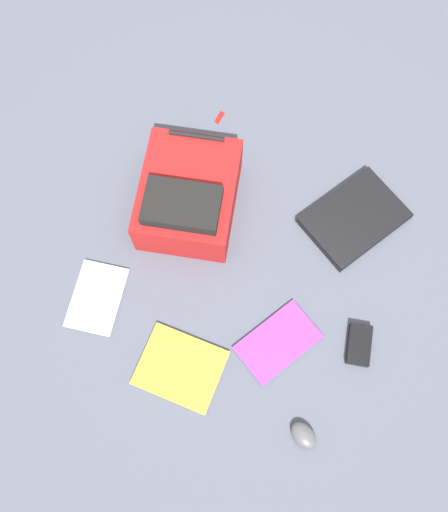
% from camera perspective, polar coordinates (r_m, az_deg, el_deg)
% --- Properties ---
extents(ground_plane, '(3.60, 3.60, 0.00)m').
position_cam_1_polar(ground_plane, '(1.93, 1.03, -1.12)').
color(ground_plane, '#4C5160').
extents(backpack, '(0.43, 0.48, 0.22)m').
position_cam_1_polar(backpack, '(1.92, -3.70, 6.19)').
color(backpack, maroon).
rests_on(backpack, ground_plane).
extents(laptop, '(0.36, 0.41, 0.03)m').
position_cam_1_polar(laptop, '(2.03, 13.32, 3.86)').
color(laptop, black).
rests_on(laptop, ground_plane).
extents(book_comic, '(0.25, 0.31, 0.01)m').
position_cam_1_polar(book_comic, '(1.87, 5.58, -8.84)').
color(book_comic, silver).
rests_on(book_comic, ground_plane).
extents(book_red, '(0.22, 0.28, 0.01)m').
position_cam_1_polar(book_red, '(1.94, -12.97, -4.21)').
color(book_red, silver).
rests_on(book_red, ground_plane).
extents(book_manual, '(0.29, 0.25, 0.02)m').
position_cam_1_polar(book_manual, '(1.85, -4.53, -11.44)').
color(book_manual, silver).
rests_on(book_manual, ground_plane).
extents(computer_mouse, '(0.11, 0.09, 0.04)m').
position_cam_1_polar(computer_mouse, '(1.83, 8.21, -17.82)').
color(computer_mouse, '#4C4C51').
rests_on(computer_mouse, ground_plane).
extents(power_brick, '(0.11, 0.15, 0.03)m').
position_cam_1_polar(power_brick, '(1.90, 13.77, -8.88)').
color(power_brick, black).
rests_on(power_brick, ground_plane).
extents(usb_stick, '(0.02, 0.05, 0.01)m').
position_cam_1_polar(usb_stick, '(2.18, -0.46, 14.14)').
color(usb_stick, '#B21919').
rests_on(usb_stick, ground_plane).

